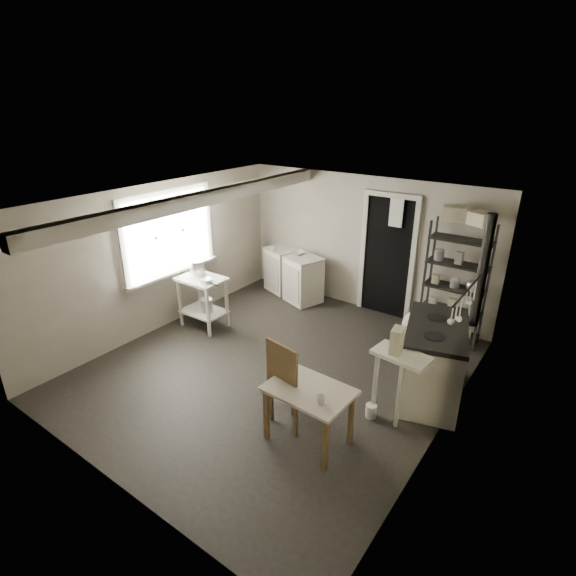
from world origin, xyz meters
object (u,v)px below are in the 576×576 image
Objects in this scene: shelf_rack at (455,282)px; work_table at (309,412)px; base_cabinets at (293,272)px; stove at (432,365)px; prep_table at (203,303)px; stockpot at (198,268)px; chair at (295,385)px; flour_sack at (414,325)px.

shelf_rack is 2.09× the size of work_table.
base_cabinets is at bearing 127.62° from work_table.
stove is (0.27, -1.57, -0.51)m from shelf_rack.
stockpot is (-0.16, 0.09, 0.54)m from prep_table.
chair is (2.69, -1.14, -0.46)m from stockpot.
work_table is (2.84, -1.24, -0.02)m from prep_table.
stockpot is 3.94m from shelf_rack.
work_table is (-0.78, -1.56, -0.06)m from stove.
shelf_rack is at bearing 29.44° from prep_table.
shelf_rack is at bearing 83.51° from chair.
work_table is at bearing -91.75° from flour_sack.
work_table is at bearing -33.24° from base_cabinets.
stockpot is 2.96m from chair.
prep_table is at bearing 169.04° from stove.
stove is 2.73× the size of flour_sack.
base_cabinets is (0.45, 1.85, 0.06)m from prep_table.
work_table reaches higher than flour_sack.
prep_table is 2.74m from chair.
shelf_rack is at bearing 80.76° from work_table.
shelf_rack is 3.08m from chair.
chair is 2.67m from flour_sack.
base_cabinets is 1.45× the size of work_table.
flour_sack is at bearing 28.32° from prep_table.
stockpot reaches higher than prep_table.
flour_sack is (3.09, 1.49, -0.70)m from stockpot.
stove is at bearing 5.06° from prep_table.
shelf_rack is (2.89, 0.04, 0.49)m from base_cabinets.
shelf_rack reaches higher than chair.
flour_sack is (0.09, 2.82, -0.14)m from work_table.
base_cabinets is 0.69× the size of shelf_rack.
chair reaches higher than prep_table.
base_cabinets is 3.91m from work_table.
prep_table is 3.15× the size of stockpot.
stockpot is 0.21× the size of base_cabinets.
stove reaches higher than flour_sack.
base_cabinets is 1.04× the size of stove.
shelf_rack is 1.49× the size of stove.
flour_sack is (2.47, -0.28, -0.22)m from base_cabinets.
base_cabinets is 1.18× the size of chair.
stockpot is 0.15× the size of shelf_rack.
chair is at bearing -35.23° from base_cabinets.
chair is at bearing -22.86° from stockpot.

